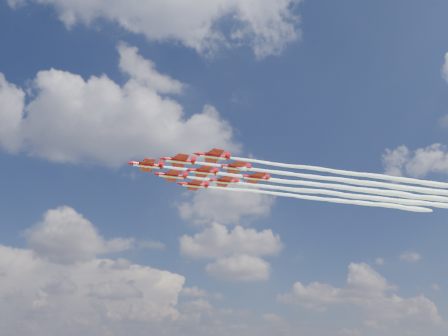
{
  "coord_description": "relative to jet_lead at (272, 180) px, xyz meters",
  "views": [
    {
      "loc": [
        -4.22,
        -141.86,
        22.22
      ],
      "look_at": [
        13.95,
        -6.16,
        81.98
      ],
      "focal_mm": 35.0,
      "sensor_mm": 36.0,
      "label": 1
    }
  ],
  "objects": [
    {
      "name": "jet_row2_starb",
      "position": [
        8.35,
        8.0,
        0.0
      ],
      "size": [
        96.62,
        20.7,
        3.07
      ],
      "rotation": [
        0.0,
        0.0,
        0.16
      ],
      "color": "#AE0911"
    },
    {
      "name": "jet_row3_centre",
      "position": [
        18.78,
        3.0,
        0.0
      ],
      "size": [
        96.62,
        20.7,
        3.07
      ],
      "rotation": [
        0.0,
        0.0,
        0.16
      ],
      "color": "#AE0911"
    },
    {
      "name": "jet_row4_starb",
      "position": [
        27.13,
        11.0,
        0.0
      ],
      "size": [
        96.62,
        20.7,
        3.07
      ],
      "rotation": [
        0.0,
        0.0,
        0.16
      ],
      "color": "#AE0911"
    },
    {
      "name": "jet_row3_starb",
      "position": [
        16.71,
        15.99,
        0.0
      ],
      "size": [
        96.62,
        20.7,
        3.07
      ],
      "rotation": [
        0.0,
        0.0,
        0.16
      ],
      "color": "#AE0911"
    },
    {
      "name": "jet_row4_port",
      "position": [
        29.21,
        -2.0,
        0.0
      ],
      "size": [
        96.62,
        20.7,
        3.07
      ],
      "rotation": [
        0.0,
        0.0,
        0.16
      ],
      "color": "#AE0911"
    },
    {
      "name": "jet_tail",
      "position": [
        37.56,
        6.0,
        0.0
      ],
      "size": [
        96.62,
        20.7,
        3.07
      ],
      "rotation": [
        0.0,
        0.0,
        0.16
      ],
      "color": "#AE0911"
    },
    {
      "name": "jet_lead",
      "position": [
        0.0,
        0.0,
        0.0
      ],
      "size": [
        96.62,
        20.7,
        3.07
      ],
      "rotation": [
        0.0,
        0.0,
        0.16
      ],
      "color": "#AE0911"
    },
    {
      "name": "jet_row3_port",
      "position": [
        20.86,
        -9.99,
        0.0
      ],
      "size": [
        96.62,
        20.7,
        3.07
      ],
      "rotation": [
        0.0,
        0.0,
        0.16
      ],
      "color": "#AE0911"
    },
    {
      "name": "jet_row2_port",
      "position": [
        10.43,
        -5.0,
        0.0
      ],
      "size": [
        96.62,
        20.7,
        3.07
      ],
      "rotation": [
        0.0,
        0.0,
        0.16
      ],
      "color": "#AE0911"
    }
  ]
}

